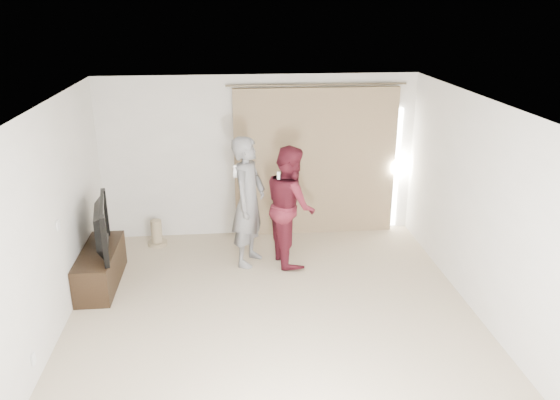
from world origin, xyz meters
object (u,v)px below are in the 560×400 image
(person_man, at_px, (249,202))
(person_woman, at_px, (290,205))
(tv_console, at_px, (100,267))
(tv, at_px, (95,227))

(person_man, height_order, person_woman, person_man)
(tv_console, height_order, tv, tv)
(person_man, bearing_deg, person_woman, -0.38)
(tv_console, xyz_separation_m, person_woman, (2.64, 0.48, 0.62))
(tv_console, bearing_deg, person_woman, 10.26)
(person_man, bearing_deg, tv, -166.71)
(person_woman, bearing_deg, person_man, 179.62)
(tv, xyz_separation_m, person_man, (2.04, 0.48, 0.11))
(tv, bearing_deg, person_woman, -90.47)
(tv_console, height_order, person_woman, person_woman)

